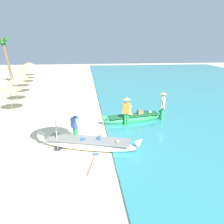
{
  "coord_description": "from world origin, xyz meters",
  "views": [
    {
      "loc": [
        0.73,
        -9.97,
        4.65
      ],
      "look_at": [
        2.17,
        2.13,
        0.9
      ],
      "focal_mm": 36.95,
      "sensor_mm": 36.0,
      "label": 1
    }
  ],
  "objects_px": {
    "patio_umbrella_large": "(55,108)",
    "palm_tree_leaning_seaward": "(3,45)",
    "person_tourist_customer": "(75,126)",
    "paddle": "(93,160)",
    "boat_white_foreground": "(88,144)",
    "person_vendor_hatted": "(127,110)",
    "boat_green_midground": "(134,118)",
    "person_vendor_assistant": "(163,104)"
  },
  "relations": [
    {
      "from": "person_vendor_hatted",
      "to": "person_vendor_assistant",
      "type": "bearing_deg",
      "value": 17.65
    },
    {
      "from": "boat_white_foreground",
      "to": "paddle",
      "type": "xyz_separation_m",
      "value": [
        0.15,
        -1.1,
        -0.24
      ]
    },
    {
      "from": "boat_green_midground",
      "to": "patio_umbrella_large",
      "type": "relative_size",
      "value": 1.83
    },
    {
      "from": "person_tourist_customer",
      "to": "palm_tree_leaning_seaward",
      "type": "height_order",
      "value": "palm_tree_leaning_seaward"
    },
    {
      "from": "boat_white_foreground",
      "to": "person_tourist_customer",
      "type": "distance_m",
      "value": 1.08
    },
    {
      "from": "person_vendor_assistant",
      "to": "paddle",
      "type": "relative_size",
      "value": 1.03
    },
    {
      "from": "boat_white_foreground",
      "to": "palm_tree_leaning_seaward",
      "type": "xyz_separation_m",
      "value": [
        -8.19,
        16.01,
        4.05
      ]
    },
    {
      "from": "boat_green_midground",
      "to": "person_tourist_customer",
      "type": "height_order",
      "value": "person_tourist_customer"
    },
    {
      "from": "person_vendor_hatted",
      "to": "paddle",
      "type": "bearing_deg",
      "value": -118.97
    },
    {
      "from": "paddle",
      "to": "patio_umbrella_large",
      "type": "bearing_deg",
      "value": 140.91
    },
    {
      "from": "person_vendor_hatted",
      "to": "boat_white_foreground",
      "type": "bearing_deg",
      "value": -130.35
    },
    {
      "from": "boat_green_midground",
      "to": "person_vendor_assistant",
      "type": "bearing_deg",
      "value": 1.9
    },
    {
      "from": "person_vendor_assistant",
      "to": "paddle",
      "type": "bearing_deg",
      "value": -134.57
    },
    {
      "from": "boat_white_foreground",
      "to": "palm_tree_leaning_seaward",
      "type": "distance_m",
      "value": 18.43
    },
    {
      "from": "boat_green_midground",
      "to": "boat_white_foreground",
      "type": "bearing_deg",
      "value": -130.28
    },
    {
      "from": "boat_green_midground",
      "to": "person_vendor_assistant",
      "type": "relative_size",
      "value": 2.18
    },
    {
      "from": "boat_green_midground",
      "to": "person_vendor_assistant",
      "type": "height_order",
      "value": "person_vendor_assistant"
    },
    {
      "from": "patio_umbrella_large",
      "to": "paddle",
      "type": "height_order",
      "value": "patio_umbrella_large"
    },
    {
      "from": "person_vendor_assistant",
      "to": "patio_umbrella_large",
      "type": "height_order",
      "value": "patio_umbrella_large"
    },
    {
      "from": "person_tourist_customer",
      "to": "paddle",
      "type": "height_order",
      "value": "person_tourist_customer"
    },
    {
      "from": "person_vendor_assistant",
      "to": "patio_umbrella_large",
      "type": "distance_m",
      "value": 6.74
    },
    {
      "from": "palm_tree_leaning_seaward",
      "to": "paddle",
      "type": "height_order",
      "value": "palm_tree_leaning_seaward"
    },
    {
      "from": "patio_umbrella_large",
      "to": "person_tourist_customer",
      "type": "bearing_deg",
      "value": 31.94
    },
    {
      "from": "person_tourist_customer",
      "to": "patio_umbrella_large",
      "type": "relative_size",
      "value": 0.74
    },
    {
      "from": "boat_white_foreground",
      "to": "person_vendor_hatted",
      "type": "height_order",
      "value": "person_vendor_hatted"
    },
    {
      "from": "person_vendor_assistant",
      "to": "palm_tree_leaning_seaward",
      "type": "height_order",
      "value": "palm_tree_leaning_seaward"
    },
    {
      "from": "boat_green_midground",
      "to": "paddle",
      "type": "height_order",
      "value": "boat_green_midground"
    },
    {
      "from": "boat_green_midground",
      "to": "person_tourist_customer",
      "type": "bearing_deg",
      "value": -141.94
    },
    {
      "from": "boat_white_foreground",
      "to": "person_tourist_customer",
      "type": "height_order",
      "value": "person_tourist_customer"
    },
    {
      "from": "person_vendor_hatted",
      "to": "patio_umbrella_large",
      "type": "bearing_deg",
      "value": -145.67
    },
    {
      "from": "palm_tree_leaning_seaward",
      "to": "paddle",
      "type": "xyz_separation_m",
      "value": [
        8.35,
        -17.11,
        -4.28
      ]
    },
    {
      "from": "boat_white_foreground",
      "to": "person_tourist_customer",
      "type": "xyz_separation_m",
      "value": [
        -0.6,
        0.63,
        0.64
      ]
    },
    {
      "from": "person_vendor_hatted",
      "to": "person_vendor_assistant",
      "type": "relative_size",
      "value": 0.95
    },
    {
      "from": "boat_green_midground",
      "to": "person_vendor_assistant",
      "type": "xyz_separation_m",
      "value": [
        1.74,
        0.06,
        0.77
      ]
    },
    {
      "from": "person_vendor_assistant",
      "to": "paddle",
      "type": "height_order",
      "value": "person_vendor_assistant"
    },
    {
      "from": "patio_umbrella_large",
      "to": "paddle",
      "type": "xyz_separation_m",
      "value": [
        1.53,
        -1.24,
        -1.91
      ]
    },
    {
      "from": "patio_umbrella_large",
      "to": "palm_tree_leaning_seaward",
      "type": "distance_m",
      "value": 17.43
    },
    {
      "from": "paddle",
      "to": "person_vendor_hatted",
      "type": "bearing_deg",
      "value": 61.03
    },
    {
      "from": "boat_white_foreground",
      "to": "boat_green_midground",
      "type": "distance_m",
      "value": 4.26
    },
    {
      "from": "person_vendor_assistant",
      "to": "patio_umbrella_large",
      "type": "xyz_separation_m",
      "value": [
        -5.88,
        -3.17,
        0.89
      ]
    },
    {
      "from": "boat_green_midground",
      "to": "paddle",
      "type": "distance_m",
      "value": 5.08
    },
    {
      "from": "person_tourist_customer",
      "to": "paddle",
      "type": "bearing_deg",
      "value": -66.68
    }
  ]
}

